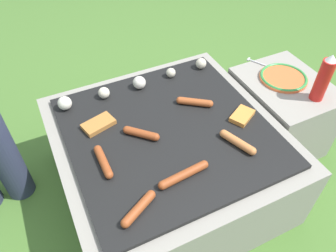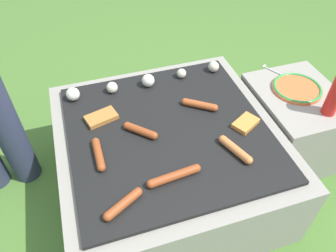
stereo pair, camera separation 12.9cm
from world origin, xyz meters
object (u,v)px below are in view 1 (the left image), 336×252
Objects in this scene: fork_utensil at (263,65)px; sausage_front_center at (141,133)px; plate_colorful at (283,77)px; condiment_bottle at (323,79)px.

sausage_front_center is at bearing -165.87° from fork_utensil.
plate_colorful is at bearing -83.27° from fork_utensil.
condiment_bottle is 1.26× the size of fork_utensil.
sausage_front_center is 0.75m from plate_colorful.
plate_colorful is at bearing 101.90° from condiment_bottle.
fork_utensil is (-0.05, 0.31, -0.10)m from condiment_bottle.
plate_colorful is (0.75, 0.05, -0.01)m from sausage_front_center.
condiment_bottle reaches higher than sausage_front_center.
plate_colorful is 0.13m from fork_utensil.
fork_utensil is at bearing 14.13° from sausage_front_center.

